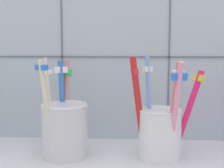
# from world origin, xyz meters

# --- Properties ---
(counter_slab) EXTENTS (0.64, 0.22, 0.02)m
(counter_slab) POSITION_xyz_m (0.00, 0.00, 0.01)
(counter_slab) COLOR silver
(counter_slab) RESTS_ON ground
(tile_wall_back) EXTENTS (0.64, 0.02, 0.45)m
(tile_wall_back) POSITION_xyz_m (0.00, 0.12, 0.22)
(tile_wall_back) COLOR #B2C1CC
(tile_wall_back) RESTS_ON ground
(toothbrush_cup_left) EXTENTS (0.09, 0.12, 0.17)m
(toothbrush_cup_left) POSITION_xyz_m (-0.08, 0.00, 0.07)
(toothbrush_cup_left) COLOR silver
(toothbrush_cup_left) RESTS_ON counter_slab
(toothbrush_cup_right) EXTENTS (0.13, 0.10, 0.18)m
(toothbrush_cup_right) POSITION_xyz_m (0.08, 0.00, 0.07)
(toothbrush_cup_right) COLOR white
(toothbrush_cup_right) RESTS_ON counter_slab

